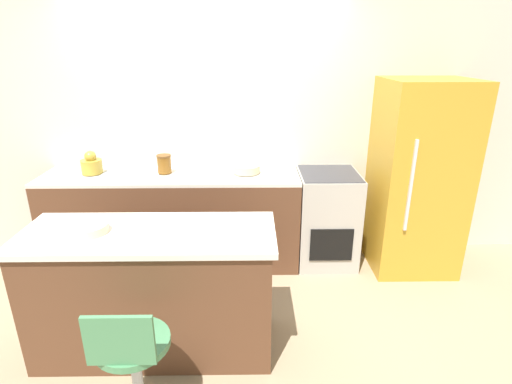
{
  "coord_description": "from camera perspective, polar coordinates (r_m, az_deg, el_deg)",
  "views": [
    {
      "loc": [
        0.39,
        -3.25,
        2.05
      ],
      "look_at": [
        0.43,
        -0.29,
        0.96
      ],
      "focal_mm": 28.0,
      "sensor_mm": 36.0,
      "label": 1
    }
  ],
  "objects": [
    {
      "name": "ground_plane",
      "position": [
        3.86,
        -6.64,
        -11.93
      ],
      "size": [
        14.0,
        14.0,
        0.0
      ],
      "primitive_type": "plane",
      "color": "#998466"
    },
    {
      "name": "wall_back",
      "position": [
        3.98,
        -6.53,
        9.28
      ],
      "size": [
        8.0,
        0.06,
        2.6
      ],
      "color": "beige",
      "rests_on": "ground_plane"
    },
    {
      "name": "oven_range",
      "position": [
        3.97,
        10.03,
        -3.68
      ],
      "size": [
        0.56,
        0.6,
        0.92
      ],
      "color": "#B7B2A8",
      "rests_on": "ground_plane"
    },
    {
      "name": "back_counter",
      "position": [
        3.97,
        -11.66,
        -3.81
      ],
      "size": [
        2.4,
        0.59,
        0.92
      ],
      "color": "brown",
      "rests_on": "ground_plane"
    },
    {
      "name": "kitchen_island",
      "position": [
        2.92,
        -14.38,
        -13.52
      ],
      "size": [
        1.66,
        0.63,
        0.91
      ],
      "color": "brown",
      "rests_on": "ground_plane"
    },
    {
      "name": "fruit_bowl",
      "position": [
        2.79,
        -22.89,
        -4.81
      ],
      "size": [
        0.26,
        0.26,
        0.06
      ],
      "color": "beige",
      "rests_on": "kitchen_island"
    },
    {
      "name": "refrigerator",
      "position": [
        4.0,
        22.02,
        1.9
      ],
      "size": [
        0.75,
        0.74,
        1.78
      ],
      "color": "gold",
      "rests_on": "ground_plane"
    },
    {
      "name": "canister_jar",
      "position": [
        3.83,
        -12.98,
        3.94
      ],
      "size": [
        0.13,
        0.13,
        0.17
      ],
      "color": "brown",
      "rests_on": "back_counter"
    },
    {
      "name": "kettle",
      "position": [
        4.03,
        -22.46,
        3.65
      ],
      "size": [
        0.19,
        0.19,
        0.21
      ],
      "color": "#B29333",
      "rests_on": "back_counter"
    },
    {
      "name": "mixing_bowl",
      "position": [
        3.76,
        -1.39,
        3.34
      ],
      "size": [
        0.26,
        0.26,
        0.07
      ],
      "color": "#C1B28E",
      "rests_on": "back_counter"
    },
    {
      "name": "stool_chair",
      "position": [
        2.44,
        -17.05,
        -22.75
      ],
      "size": [
        0.4,
        0.4,
        0.85
      ],
      "color": "#B7B7BC",
      "rests_on": "ground_plane"
    }
  ]
}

